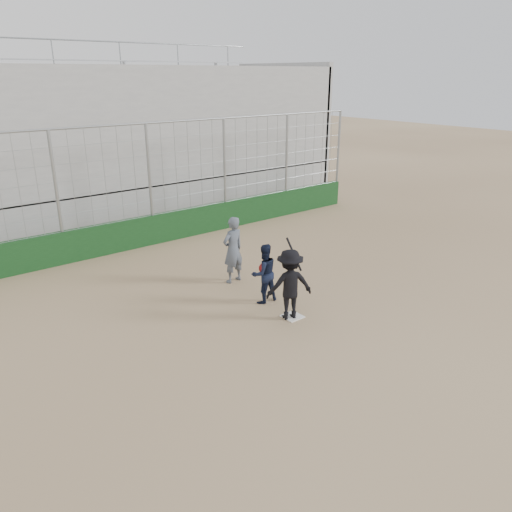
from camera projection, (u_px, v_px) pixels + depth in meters
ground at (292, 317)px, 11.93m from camera, size 90.00×90.00×0.00m
home_plate at (292, 316)px, 11.93m from camera, size 0.44×0.44×0.02m
backstop at (152, 216)px, 16.74m from camera, size 18.10×0.25×4.04m
bleachers at (90, 142)px, 19.70m from camera, size 20.25×6.70×6.98m
batter_at_plate at (290, 284)px, 11.61m from camera, size 1.26×1.02×1.87m
catcher_crouched at (264, 283)px, 12.53m from camera, size 0.78×0.62×1.06m
umpire at (233, 253)px, 13.68m from camera, size 0.73×0.53×1.68m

